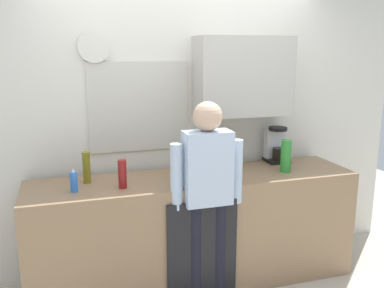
{
  "coord_description": "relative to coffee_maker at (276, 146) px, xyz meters",
  "views": [
    {
      "loc": [
        -1.01,
        -2.87,
        1.96
      ],
      "look_at": [
        -0.04,
        0.25,
        1.23
      ],
      "focal_mm": 39.37,
      "sensor_mm": 36.0,
      "label": 1
    }
  ],
  "objects": [
    {
      "name": "bottle_olive_oil",
      "position": [
        -1.73,
        -0.15,
        -0.02
      ],
      "size": [
        0.06,
        0.06,
        0.25
      ],
      "primitive_type": "cylinder",
      "color": "olive",
      "rests_on": "kitchen_counter"
    },
    {
      "name": "bottle_clear_soda",
      "position": [
        -0.09,
        -0.34,
        -0.01
      ],
      "size": [
        0.09,
        0.09,
        0.28
      ],
      "primitive_type": "cylinder",
      "color": "#2D8C33",
      "rests_on": "kitchen_counter"
    },
    {
      "name": "person_at_sink",
      "position": [
        -0.87,
        -0.56,
        -0.14
      ],
      "size": [
        0.57,
        0.22,
        1.6
      ],
      "rotation": [
        0.0,
        0.0,
        0.02
      ],
      "color": "black",
      "rests_on": "ground_plane"
    },
    {
      "name": "bottle_red_vinegar",
      "position": [
        -1.48,
        -0.37,
        -0.04
      ],
      "size": [
        0.06,
        0.06,
        0.22
      ],
      "primitive_type": "cylinder",
      "color": "maroon",
      "rests_on": "kitchen_counter"
    },
    {
      "name": "cup_white_mug",
      "position": [
        -0.49,
        -0.09,
        -0.1
      ],
      "size": [
        0.08,
        0.08,
        0.1
      ],
      "primitive_type": "cylinder",
      "color": "white",
      "rests_on": "kitchen_counter"
    },
    {
      "name": "dishwasher_panel",
      "position": [
        -0.92,
        -0.59,
        -0.66
      ],
      "size": [
        0.56,
        0.02,
        0.85
      ],
      "primitive_type": "cube",
      "color": "black",
      "rests_on": "ground_plane"
    },
    {
      "name": "kitchen_counter",
      "position": [
        -0.87,
        -0.26,
        -0.62
      ],
      "size": [
        2.72,
        0.64,
        0.94
      ],
      "primitive_type": "cube",
      "color": "#937251",
      "rests_on": "ground_plane"
    },
    {
      "name": "back_wall_assembly",
      "position": [
        -0.81,
        0.14,
        0.28
      ],
      "size": [
        4.32,
        0.42,
        2.6
      ],
      "color": "silver",
      "rests_on": "ground_plane"
    },
    {
      "name": "coffee_maker",
      "position": [
        0.0,
        0.0,
        0.0
      ],
      "size": [
        0.2,
        0.2,
        0.33
      ],
      "color": "black",
      "rests_on": "kitchen_counter"
    },
    {
      "name": "dish_soap",
      "position": [
        -1.84,
        -0.35,
        -0.07
      ],
      "size": [
        0.06,
        0.06,
        0.18
      ],
      "color": "blue",
      "rests_on": "kitchen_counter"
    },
    {
      "name": "potted_plant",
      "position": [
        -0.93,
        -0.24,
        -0.01
      ],
      "size": [
        0.15,
        0.15,
        0.23
      ],
      "color": "#9E5638",
      "rests_on": "kitchen_counter"
    }
  ]
}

